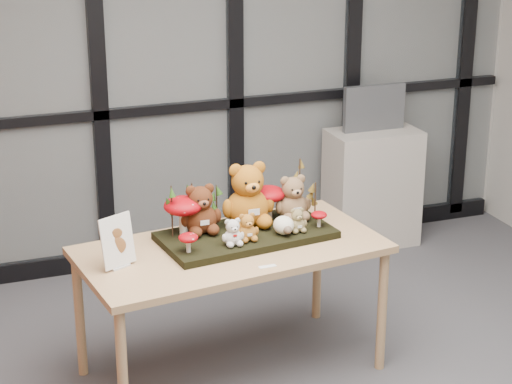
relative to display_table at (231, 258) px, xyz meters
name	(u,v)px	position (x,y,z in m)	size (l,w,h in m)	color
room_shell	(332,100)	(0.11, -0.92, 1.03)	(5.00, 5.00, 5.00)	#B2B0A8
glass_partition	(168,52)	(0.11, 1.55, 0.77)	(4.90, 0.06, 2.78)	#2D383F
display_table	(231,258)	(0.00, 0.00, 0.00)	(1.61, 0.94, 0.72)	tan
diorama_tray	(246,235)	(0.11, 0.07, 0.09)	(0.88, 0.44, 0.04)	black
bear_pooh_yellow	(247,191)	(0.15, 0.17, 0.29)	(0.29, 0.26, 0.37)	#AF6315
bear_brown_medium	(200,206)	(-0.11, 0.15, 0.25)	(0.22, 0.20, 0.28)	#4F2410
bear_tan_back	(293,195)	(0.40, 0.17, 0.24)	(0.20, 0.18, 0.27)	olive
bear_small_yellow	(247,225)	(0.07, -0.03, 0.18)	(0.12, 0.11, 0.16)	#AE6A22
bear_white_bow	(233,230)	(-0.01, -0.07, 0.18)	(0.12, 0.11, 0.15)	white
bear_beige_small	(297,219)	(0.36, -0.01, 0.17)	(0.11, 0.10, 0.14)	olive
plush_cream_hedgehog	(284,224)	(0.28, -0.02, 0.16)	(0.08, 0.07, 0.11)	white
mushroom_back_left	(183,214)	(-0.20, 0.15, 0.21)	(0.20, 0.20, 0.22)	#93040B
mushroom_back_right	(269,201)	(0.28, 0.21, 0.20)	(0.18, 0.18, 0.20)	#93040B
mushroom_front_left	(188,242)	(-0.25, -0.08, 0.16)	(0.10, 0.10, 0.11)	#93040B
mushroom_front_right	(319,218)	(0.49, 0.01, 0.15)	(0.08, 0.08, 0.09)	#93040B
sprig_green_far_left	(172,211)	(-0.27, 0.14, 0.24)	(0.05, 0.05, 0.27)	#123B0D
sprig_green_mid_left	(192,206)	(-0.14, 0.20, 0.23)	(0.05, 0.05, 0.25)	#123B0D
sprig_dry_far_right	(299,187)	(0.46, 0.21, 0.26)	(0.05, 0.05, 0.32)	brown
sprig_dry_mid_right	(315,201)	(0.50, 0.10, 0.21)	(0.05, 0.05, 0.21)	brown
sprig_green_centre	(217,205)	(0.00, 0.23, 0.21)	(0.05, 0.05, 0.22)	#123B0D
sign_holder	(118,244)	(-0.59, -0.05, 0.18)	(0.18, 0.12, 0.26)	silver
label_card	(267,266)	(0.08, -0.30, 0.07)	(0.09, 0.03, 0.00)	white
cabinet	(372,188)	(1.49, 1.33, -0.24)	(0.62, 0.36, 0.82)	#ADA59A
monitor	(374,108)	(1.49, 1.35, 0.33)	(0.44, 0.05, 0.31)	#4A4D51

